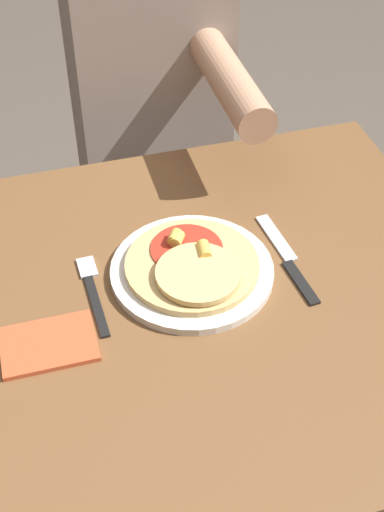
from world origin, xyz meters
TOP-DOWN VIEW (x-y plane):
  - dining_table at (0.00, 0.00)m, footprint 0.98×0.79m
  - plate at (0.04, 0.05)m, footprint 0.26×0.26m
  - pizza at (0.04, 0.05)m, footprint 0.21×0.21m
  - fork at (-0.12, 0.06)m, footprint 0.03×0.18m
  - knife at (0.20, 0.04)m, footprint 0.03×0.22m
  - napkin at (-0.20, -0.03)m, footprint 0.14×0.10m
  - person_diner at (0.10, 0.61)m, footprint 0.32×0.52m

SIDE VIEW (x-z plane):
  - dining_table at x=0.00m, z-range 0.25..1.03m
  - person_diner at x=0.10m, z-range 0.11..1.37m
  - fork at x=-0.12m, z-range 0.78..0.78m
  - knife at x=0.20m, z-range 0.78..0.78m
  - napkin at x=-0.20m, z-range 0.78..0.78m
  - plate at x=0.04m, z-range 0.78..0.79m
  - pizza at x=0.04m, z-range 0.78..0.82m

